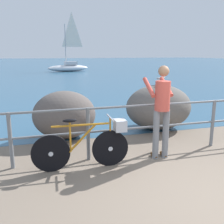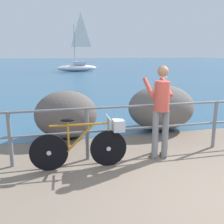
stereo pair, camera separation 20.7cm
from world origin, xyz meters
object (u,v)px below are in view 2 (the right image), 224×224
Objects in this scene: breakwater_boulder_main at (161,107)px; seagull at (163,80)px; breakwater_boulder_left at (66,114)px; bicycle at (88,143)px; person_at_railing at (161,108)px; sailboat at (77,65)px.

breakwater_boulder_main is 5.17× the size of seagull.
seagull is (2.54, 0.17, 0.75)m from breakwater_boulder_left.
breakwater_boulder_left is 4.32× the size of seagull.
seagull reaches higher than breakwater_boulder_main.
bicycle is at bearing -139.94° from breakwater_boulder_main.
breakwater_boulder_main is (0.84, 1.81, -0.40)m from person_at_railing.
breakwater_boulder_main is at bearing -49.00° from seagull.
seagull reaches higher than breakwater_boulder_left.
person_at_railing reaches higher than bicycle.
bicycle is 0.96× the size of breakwater_boulder_main.
sailboat is (0.18, 22.16, 0.12)m from breakwater_boulder_main.
breakwater_boulder_left reaches higher than bicycle.
person_at_railing is 2.03m from breakwater_boulder_main.
bicycle is at bearing 76.30° from sailboat.
breakwater_boulder_main is at bearing 2.41° from breakwater_boulder_left.
breakwater_boulder_main is 0.73m from seagull.
person_at_railing is 2.10m from seagull.
bicycle is 3.12m from seagull.
breakwater_boulder_left is at bearing -177.59° from breakwater_boulder_main.
breakwater_boulder_left is (-0.25, 1.78, 0.10)m from bicycle.
seagull reaches higher than bicycle.
bicycle is 0.96× the size of person_at_railing.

